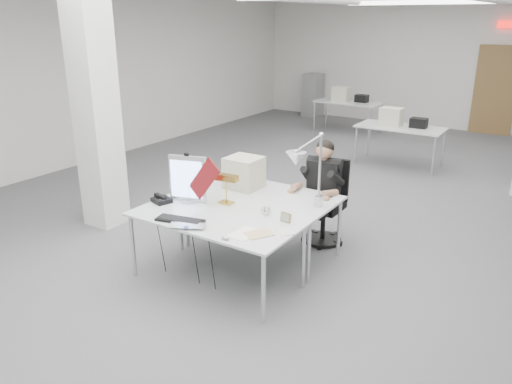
% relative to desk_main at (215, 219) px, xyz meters
% --- Properties ---
extents(room_shell, '(10.04, 14.04, 3.24)m').
position_rel_desk_main_xyz_m(room_shell, '(0.04, 2.63, 0.95)').
color(room_shell, '#535255').
rests_on(room_shell, ground).
extents(desk_main, '(1.80, 0.90, 0.02)m').
position_rel_desk_main_xyz_m(desk_main, '(0.00, 0.00, 0.00)').
color(desk_main, silver).
rests_on(desk_main, room_shell).
extents(desk_second, '(1.80, 0.90, 0.02)m').
position_rel_desk_main_xyz_m(desk_second, '(0.00, 0.90, 0.00)').
color(desk_second, silver).
rests_on(desk_second, room_shell).
extents(bg_desk_a, '(1.60, 0.80, 0.02)m').
position_rel_desk_main_xyz_m(bg_desk_a, '(0.20, 5.50, 0.00)').
color(bg_desk_a, silver).
rests_on(bg_desk_a, room_shell).
extents(bg_desk_b, '(1.60, 0.80, 0.02)m').
position_rel_desk_main_xyz_m(bg_desk_b, '(-1.80, 7.70, 0.00)').
color(bg_desk_b, silver).
rests_on(bg_desk_b, room_shell).
extents(filing_cabinet, '(0.45, 0.55, 1.20)m').
position_rel_desk_main_xyz_m(filing_cabinet, '(-3.50, 9.15, -0.14)').
color(filing_cabinet, gray).
rests_on(filing_cabinet, room_shell).
extents(office_chair, '(0.62, 0.62, 1.13)m').
position_rel_desk_main_xyz_m(office_chair, '(0.51, 1.55, -0.18)').
color(office_chair, black).
rests_on(office_chair, room_shell).
extents(seated_person, '(0.57, 0.67, 0.92)m').
position_rel_desk_main_xyz_m(seated_person, '(0.51, 1.50, 0.16)').
color(seated_person, black).
rests_on(seated_person, office_chair).
extents(monitor, '(0.42, 0.17, 0.53)m').
position_rel_desk_main_xyz_m(monitor, '(-0.55, 0.22, 0.28)').
color(monitor, silver).
rests_on(monitor, desk_main).
extents(pennant, '(0.48, 0.07, 0.52)m').
position_rel_desk_main_xyz_m(pennant, '(-0.28, 0.19, 0.33)').
color(pennant, maroon).
rests_on(pennant, monitor).
extents(keyboard, '(0.53, 0.27, 0.02)m').
position_rel_desk_main_xyz_m(keyboard, '(-0.24, -0.28, 0.02)').
color(keyboard, black).
rests_on(keyboard, desk_main).
extents(laptop, '(0.43, 0.37, 0.03)m').
position_rel_desk_main_xyz_m(laptop, '(-0.04, -0.41, 0.03)').
color(laptop, silver).
rests_on(laptop, desk_main).
extents(mouse, '(0.10, 0.08, 0.03)m').
position_rel_desk_main_xyz_m(mouse, '(0.41, -0.38, 0.03)').
color(mouse, '#A1A2A6').
rests_on(mouse, desk_main).
extents(bankers_lamp, '(0.35, 0.18, 0.38)m').
position_rel_desk_main_xyz_m(bankers_lamp, '(-0.15, 0.40, 0.20)').
color(bankers_lamp, gold).
rests_on(bankers_lamp, desk_main).
extents(desk_phone, '(0.25, 0.23, 0.05)m').
position_rel_desk_main_xyz_m(desk_phone, '(-0.78, 0.03, 0.04)').
color(desk_phone, black).
rests_on(desk_phone, desk_main).
extents(picture_frame_left, '(0.15, 0.06, 0.12)m').
position_rel_desk_main_xyz_m(picture_frame_left, '(-0.71, 0.38, 0.07)').
color(picture_frame_left, olive).
rests_on(picture_frame_left, desk_main).
extents(picture_frame_right, '(0.13, 0.04, 0.10)m').
position_rel_desk_main_xyz_m(picture_frame_right, '(0.67, 0.30, 0.06)').
color(picture_frame_right, olive).
rests_on(picture_frame_right, desk_main).
extents(desk_clock, '(0.11, 0.04, 0.10)m').
position_rel_desk_main_xyz_m(desk_clock, '(0.40, 0.35, 0.06)').
color(desk_clock, silver).
rests_on(desk_clock, desk_main).
extents(paper_stack_a, '(0.24, 0.33, 0.01)m').
position_rel_desk_main_xyz_m(paper_stack_a, '(0.49, -0.18, 0.02)').
color(paper_stack_a, white).
rests_on(paper_stack_a, desk_main).
extents(paper_stack_b, '(0.29, 0.32, 0.01)m').
position_rel_desk_main_xyz_m(paper_stack_b, '(0.61, -0.11, 0.02)').
color(paper_stack_b, '#D2B37D').
rests_on(paper_stack_b, desk_main).
extents(paper_stack_c, '(0.24, 0.23, 0.01)m').
position_rel_desk_main_xyz_m(paper_stack_c, '(0.78, 0.08, 0.02)').
color(paper_stack_c, silver).
rests_on(paper_stack_c, desk_main).
extents(beige_monitor, '(0.40, 0.38, 0.38)m').
position_rel_desk_main_xyz_m(beige_monitor, '(-0.29, 0.97, 0.20)').
color(beige_monitor, '#B8B398').
rests_on(beige_monitor, desk_second).
extents(architect_lamp, '(0.26, 0.65, 0.82)m').
position_rel_desk_main_xyz_m(architect_lamp, '(0.75, 0.63, 0.42)').
color(architect_lamp, silver).
rests_on(architect_lamp, desk_second).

